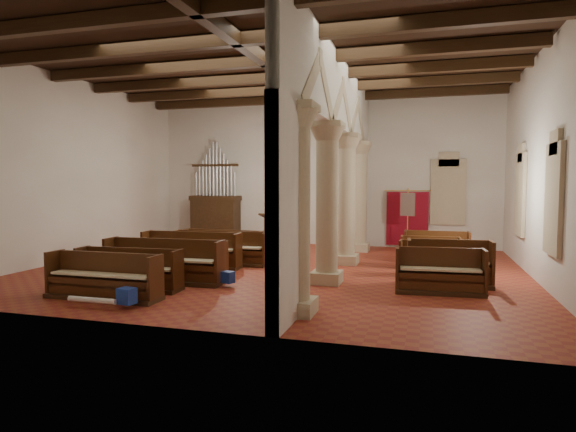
% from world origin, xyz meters
% --- Properties ---
extents(floor, '(14.00, 14.00, 0.00)m').
position_xyz_m(floor, '(0.00, 0.00, 0.00)').
color(floor, maroon).
rests_on(floor, ground).
extents(ceiling, '(14.00, 14.00, 0.00)m').
position_xyz_m(ceiling, '(0.00, 0.00, 6.00)').
color(ceiling, black).
rests_on(ceiling, wall_back).
extents(wall_back, '(14.00, 0.02, 6.00)m').
position_xyz_m(wall_back, '(0.00, 6.00, 3.00)').
color(wall_back, white).
rests_on(wall_back, floor).
extents(wall_front, '(14.00, 0.02, 6.00)m').
position_xyz_m(wall_front, '(0.00, -6.00, 3.00)').
color(wall_front, white).
rests_on(wall_front, floor).
extents(wall_left, '(0.02, 12.00, 6.00)m').
position_xyz_m(wall_left, '(-7.00, 0.00, 3.00)').
color(wall_left, white).
rests_on(wall_left, floor).
extents(wall_right, '(0.02, 12.00, 6.00)m').
position_xyz_m(wall_right, '(7.00, 0.00, 3.00)').
color(wall_right, white).
rests_on(wall_right, floor).
extents(ceiling_beams, '(13.80, 11.80, 0.30)m').
position_xyz_m(ceiling_beams, '(0.00, 0.00, 5.82)').
color(ceiling_beams, '#392312').
rests_on(ceiling_beams, wall_back).
extents(arcade, '(0.90, 11.90, 6.00)m').
position_xyz_m(arcade, '(1.80, 0.00, 3.56)').
color(arcade, tan).
rests_on(arcade, floor).
extents(window_right_a, '(0.03, 1.00, 2.20)m').
position_xyz_m(window_right_a, '(6.98, -1.50, 2.20)').
color(window_right_a, '#3A835E').
rests_on(window_right_a, wall_right).
extents(window_right_b, '(0.03, 1.00, 2.20)m').
position_xyz_m(window_right_b, '(6.98, 2.50, 2.20)').
color(window_right_b, '#3A835E').
rests_on(window_right_b, wall_right).
extents(window_back, '(1.00, 0.03, 2.20)m').
position_xyz_m(window_back, '(5.00, 5.98, 2.20)').
color(window_back, '#3A835E').
rests_on(window_back, wall_back).
extents(pipe_organ, '(2.10, 0.85, 4.40)m').
position_xyz_m(pipe_organ, '(-4.50, 5.50, 1.37)').
color(pipe_organ, '#392312').
rests_on(pipe_organ, floor).
extents(lectern, '(0.65, 0.68, 1.35)m').
position_xyz_m(lectern, '(-1.85, 4.71, 0.56)').
color(lectern, '#3B2A12').
rests_on(lectern, floor).
extents(dossal_curtain, '(1.80, 0.07, 2.17)m').
position_xyz_m(dossal_curtain, '(3.50, 5.92, 1.17)').
color(dossal_curtain, maroon).
rests_on(dossal_curtain, floor).
extents(processional_banner, '(0.52, 0.67, 2.37)m').
position_xyz_m(processional_banner, '(3.57, 4.46, 0.80)').
color(processional_banner, '#392312').
rests_on(processional_banner, floor).
extents(hymnal_box_a, '(0.37, 0.32, 0.33)m').
position_xyz_m(hymnal_box_a, '(-1.60, -5.09, 0.26)').
color(hymnal_box_a, navy).
rests_on(hymnal_box_a, floor).
extents(hymnal_box_b, '(0.34, 0.30, 0.28)m').
position_xyz_m(hymnal_box_b, '(-0.45, -2.61, 0.24)').
color(hymnal_box_b, navy).
rests_on(hymnal_box_b, floor).
extents(hymnal_box_c, '(0.32, 0.27, 0.29)m').
position_xyz_m(hymnal_box_c, '(-1.37, -0.07, 0.25)').
color(hymnal_box_c, navy).
rests_on(hymnal_box_c, floor).
extents(tube_heater_a, '(1.12, 0.12, 0.11)m').
position_xyz_m(tube_heater_a, '(-2.33, -5.23, 0.16)').
color(tube_heater_a, silver).
rests_on(tube_heater_a, floor).
extents(tube_heater_b, '(0.91, 0.47, 0.10)m').
position_xyz_m(tube_heater_b, '(-2.12, -4.20, 0.16)').
color(tube_heater_b, silver).
rests_on(tube_heater_b, floor).
extents(nave_pew_0, '(2.68, 0.69, 1.02)m').
position_xyz_m(nave_pew_0, '(-2.60, -4.50, 0.34)').
color(nave_pew_0, '#392312').
rests_on(nave_pew_0, floor).
extents(nave_pew_1, '(2.65, 0.78, 0.99)m').
position_xyz_m(nave_pew_1, '(-2.63, -3.53, 0.33)').
color(nave_pew_1, '#392312').
rests_on(nave_pew_1, floor).
extents(nave_pew_2, '(3.19, 0.86, 1.11)m').
position_xyz_m(nave_pew_2, '(-2.25, -2.57, 0.37)').
color(nave_pew_2, '#392312').
rests_on(nave_pew_2, floor).
extents(nave_pew_3, '(2.65, 0.71, 0.97)m').
position_xyz_m(nave_pew_3, '(-2.31, -1.55, 0.32)').
color(nave_pew_3, '#392312').
rests_on(nave_pew_3, floor).
extents(nave_pew_4, '(3.08, 0.85, 1.08)m').
position_xyz_m(nave_pew_4, '(-2.58, -0.43, 0.35)').
color(nave_pew_4, '#392312').
rests_on(nave_pew_4, floor).
extents(nave_pew_5, '(3.08, 0.81, 1.04)m').
position_xyz_m(nave_pew_5, '(-1.98, 0.34, 0.34)').
color(nave_pew_5, '#392312').
rests_on(nave_pew_5, floor).
extents(nave_pew_6, '(2.78, 0.70, 0.99)m').
position_xyz_m(nave_pew_6, '(-2.28, 1.19, 0.33)').
color(nave_pew_6, '#392312').
rests_on(nave_pew_6, floor).
extents(aisle_pew_0, '(2.05, 0.83, 1.05)m').
position_xyz_m(aisle_pew_0, '(4.55, -1.86, 0.35)').
color(aisle_pew_0, '#392312').
rests_on(aisle_pew_0, floor).
extents(aisle_pew_1, '(2.07, 0.89, 1.14)m').
position_xyz_m(aisle_pew_1, '(4.79, -0.96, 0.39)').
color(aisle_pew_1, '#392312').
rests_on(aisle_pew_1, floor).
extents(aisle_pew_2, '(1.96, 0.77, 0.98)m').
position_xyz_m(aisle_pew_2, '(4.48, 0.07, 0.33)').
color(aisle_pew_2, '#392312').
rests_on(aisle_pew_2, floor).
extents(aisle_pew_3, '(1.72, 0.71, 0.97)m').
position_xyz_m(aisle_pew_3, '(4.34, 1.24, 0.33)').
color(aisle_pew_3, '#392312').
rests_on(aisle_pew_3, floor).
extents(aisle_pew_4, '(1.98, 0.73, 1.05)m').
position_xyz_m(aisle_pew_4, '(4.55, 2.20, 0.35)').
color(aisle_pew_4, '#392312').
rests_on(aisle_pew_4, floor).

